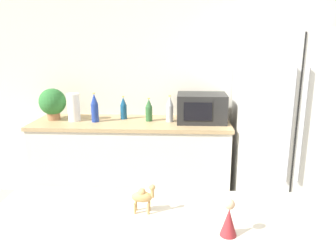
{
  "coord_description": "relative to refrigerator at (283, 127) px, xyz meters",
  "views": [
    {
      "loc": [
        0.0,
        -0.77,
        1.71
      ],
      "look_at": [
        -0.11,
        1.45,
        1.13
      ],
      "focal_mm": 35.0,
      "sensor_mm": 36.0,
      "label": 1
    }
  ],
  "objects": [
    {
      "name": "camel_figurine",
      "position": [
        -1.14,
        -1.77,
        0.13
      ],
      "size": [
        0.11,
        0.05,
        0.14
      ],
      "color": "tan",
      "rests_on": "bar_counter"
    },
    {
      "name": "potted_plant",
      "position": [
        -2.3,
        0.1,
        0.2
      ],
      "size": [
        0.27,
        0.27,
        0.32
      ],
      "color": "#9E6B47",
      "rests_on": "back_counter"
    },
    {
      "name": "back_bottle_1",
      "position": [
        -1.31,
        0.09,
        0.13
      ],
      "size": [
        0.07,
        0.07,
        0.23
      ],
      "color": "#2D6033",
      "rests_on": "back_counter"
    },
    {
      "name": "paper_towel_roll",
      "position": [
        -2.07,
        0.06,
        0.16
      ],
      "size": [
        0.12,
        0.12,
        0.28
      ],
      "color": "white",
      "rests_on": "back_counter"
    },
    {
      "name": "back_counter",
      "position": [
        -1.49,
        0.07,
        -0.44
      ],
      "size": [
        1.97,
        0.63,
        0.93
      ],
      "color": "silver",
      "rests_on": "ground_plane"
    },
    {
      "name": "wall_back",
      "position": [
        -0.96,
        0.4,
        0.37
      ],
      "size": [
        8.0,
        0.06,
        2.55
      ],
      "color": "silver",
      "rests_on": "ground_plane"
    },
    {
      "name": "back_bottle_3",
      "position": [
        -1.11,
        0.08,
        0.14
      ],
      "size": [
        0.07,
        0.07,
        0.26
      ],
      "color": "#B2B7BC",
      "rests_on": "back_counter"
    },
    {
      "name": "microwave",
      "position": [
        -0.79,
        0.09,
        0.16
      ],
      "size": [
        0.48,
        0.37,
        0.28
      ],
      "color": "black",
      "rests_on": "back_counter"
    },
    {
      "name": "back_bottle_2",
      "position": [
        -1.59,
        0.17,
        0.13
      ],
      "size": [
        0.07,
        0.07,
        0.24
      ],
      "color": "navy",
      "rests_on": "back_counter"
    },
    {
      "name": "back_bottle_0",
      "position": [
        -1.85,
        0.03,
        0.16
      ],
      "size": [
        0.07,
        0.07,
        0.29
      ],
      "color": "navy",
      "rests_on": "back_counter"
    },
    {
      "name": "wise_man_figurine_blue",
      "position": [
        -0.78,
        -1.93,
        0.11
      ],
      "size": [
        0.07,
        0.07,
        0.16
      ],
      "color": "maroon",
      "rests_on": "bar_counter"
    },
    {
      "name": "refrigerator",
      "position": [
        0.0,
        0.0,
        0.0
      ],
      "size": [
        0.91,
        0.73,
        1.82
      ],
      "color": "white",
      "rests_on": "ground_plane"
    }
  ]
}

